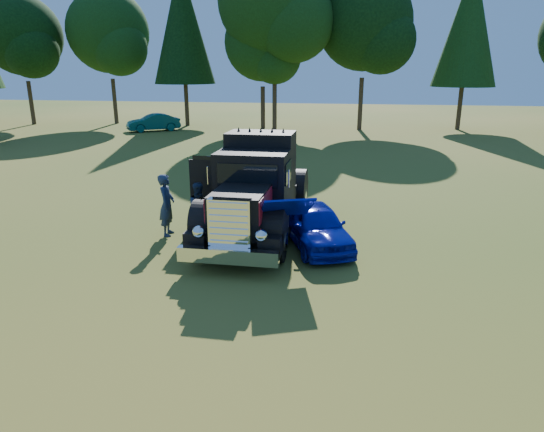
{
  "coord_description": "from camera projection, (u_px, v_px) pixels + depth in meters",
  "views": [
    {
      "loc": [
        3.84,
        -10.96,
        4.89
      ],
      "look_at": [
        1.67,
        1.46,
        1.03
      ],
      "focal_mm": 32.0,
      "sensor_mm": 36.0,
      "label": 1
    }
  ],
  "objects": [
    {
      "name": "hotrod_coupe",
      "position": [
        316.0,
        225.0,
        13.72
      ],
      "size": [
        2.73,
        4.18,
        1.89
      ],
      "color": "#0D0697",
      "rests_on": "ground"
    },
    {
      "name": "treeline",
      "position": [
        277.0,
        25.0,
        36.46
      ],
      "size": [
        72.1,
        24.04,
        14.25
      ],
      "color": "#2D2116",
      "rests_on": "ground"
    },
    {
      "name": "distant_teal_car",
      "position": [
        153.0,
        123.0,
        38.92
      ],
      "size": [
        4.18,
        3.58,
        1.36
      ],
      "primitive_type": "imported",
      "rotation": [
        0.0,
        0.0,
        -0.94
      ],
      "color": "#082734",
      "rests_on": "ground"
    },
    {
      "name": "ground",
      "position": [
        198.0,
        268.0,
        12.39
      ],
      "size": [
        120.0,
        120.0,
        0.0
      ],
      "primitive_type": "plane",
      "color": "#2D5017",
      "rests_on": "ground"
    },
    {
      "name": "spectator_far",
      "position": [
        200.0,
        210.0,
        14.51
      ],
      "size": [
        1.02,
        1.0,
        1.65
      ],
      "primitive_type": "imported",
      "rotation": [
        0.0,
        0.0,
        0.73
      ],
      "color": "#1C2E43",
      "rests_on": "ground"
    },
    {
      "name": "diamond_t_truck",
      "position": [
        255.0,
        193.0,
        14.58
      ],
      "size": [
        3.38,
        7.16,
        3.0
      ],
      "color": "black",
      "rests_on": "ground"
    },
    {
      "name": "spectator_near",
      "position": [
        167.0,
        205.0,
        14.56
      ],
      "size": [
        0.54,
        0.74,
        1.88
      ],
      "primitive_type": "imported",
      "rotation": [
        0.0,
        0.0,
        1.71
      ],
      "color": "#1D2C44",
      "rests_on": "ground"
    }
  ]
}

